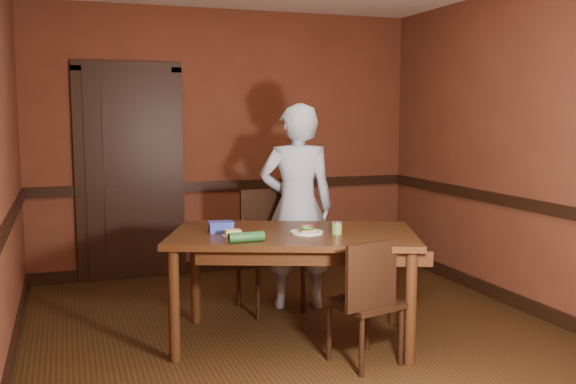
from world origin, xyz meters
TOP-DOWN VIEW (x-y plane):
  - floor at (0.00, 0.00)m, footprint 4.00×4.50m
  - wall_back at (0.00, 2.25)m, footprint 4.00×0.02m
  - wall_front at (0.00, -2.25)m, footprint 4.00×0.02m
  - wall_right at (2.00, 0.00)m, footprint 0.02×4.50m
  - dado_back at (0.00, 2.23)m, footprint 4.00×0.03m
  - dado_left at (-1.99, 0.00)m, footprint 0.03×4.50m
  - dado_right at (1.99, 0.00)m, footprint 0.03×4.50m
  - baseboard_back at (0.00, 2.23)m, footprint 4.00×0.03m
  - baseboard_left at (-1.99, 0.00)m, footprint 0.03×4.50m
  - baseboard_right at (1.99, 0.00)m, footprint 0.03×4.50m
  - door at (-1.00, 2.22)m, footprint 1.05×0.07m
  - dining_table at (-0.09, -0.01)m, footprint 1.95×1.52m
  - chair_far at (-0.01, 0.77)m, footprint 0.52×0.52m
  - chair_near at (0.23, -0.54)m, footprint 0.48×0.48m
  - person at (0.23, 0.79)m, footprint 0.71×0.55m
  - sandwich_plate at (-0.01, -0.08)m, footprint 0.23×0.23m
  - sauce_jar at (0.18, -0.19)m, footprint 0.08×0.08m
  - cheese_saucer at (-0.53, -0.02)m, footprint 0.14×0.14m
  - food_tub at (-0.57, 0.17)m, footprint 0.19×0.14m
  - wrapped_veg at (-0.49, -0.24)m, footprint 0.24×0.07m

SIDE VIEW (x-z plane):
  - floor at x=0.00m, z-range -0.01..0.01m
  - baseboard_back at x=0.00m, z-range 0.00..0.12m
  - baseboard_left at x=-1.99m, z-range 0.00..0.12m
  - baseboard_right at x=1.99m, z-range 0.00..0.12m
  - dining_table at x=-0.09m, z-range 0.00..0.81m
  - chair_near at x=0.23m, z-range 0.00..0.85m
  - chair_far at x=-0.01m, z-range 0.00..1.00m
  - sandwich_plate at x=-0.01m, z-range 0.79..0.85m
  - cheese_saucer at x=-0.53m, z-range 0.80..0.85m
  - wrapped_veg at x=-0.49m, z-range 0.81..0.87m
  - food_tub at x=-0.57m, z-range 0.81..0.88m
  - sauce_jar at x=0.18m, z-range 0.81..0.90m
  - person at x=0.23m, z-range 0.00..1.73m
  - dado_back at x=0.00m, z-range 0.85..0.95m
  - dado_left at x=-1.99m, z-range 0.85..0.95m
  - dado_right at x=1.99m, z-range 0.85..0.95m
  - door at x=-1.00m, z-range -0.01..2.19m
  - wall_back at x=0.00m, z-range 0.00..2.70m
  - wall_front at x=0.00m, z-range 0.00..2.70m
  - wall_right at x=2.00m, z-range 0.00..2.70m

